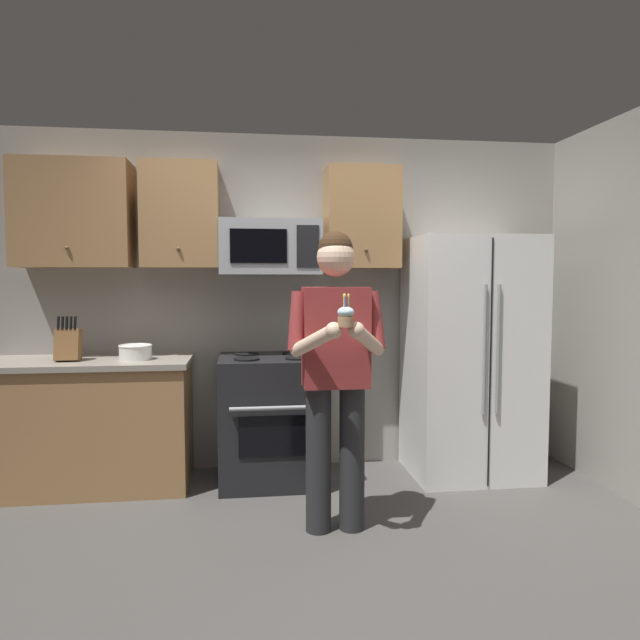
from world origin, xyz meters
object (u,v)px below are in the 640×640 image
Objects in this scene: refrigerator at (470,357)px; person at (336,364)px; knife_block at (68,344)px; cupcake at (346,316)px; bowl_large_white at (135,352)px; microwave at (270,248)px; oven_range at (272,419)px.

person is at bearing -143.39° from refrigerator.
cupcake is at bearing -34.78° from knife_block.
person is (-1.17, -0.87, 0.10)m from refrigerator.
bowl_large_white is (-2.46, 0.01, 0.08)m from refrigerator.
cupcake reaches higher than bowl_large_white.
oven_range is at bearing -90.02° from microwave.
bowl_large_white is (-0.96, -0.15, -0.74)m from microwave.
cupcake is (1.29, -1.21, 0.32)m from bowl_large_white.
oven_range is 1.26m from microwave.
refrigerator is 1.02× the size of person.
refrigerator is at bearing -0.31° from bowl_large_white.
knife_block is 1.84× the size of cupcake.
person is (1.29, -0.88, 0.02)m from bowl_large_white.
bowl_large_white reaches higher than oven_range.
microwave reaches higher than bowl_large_white.
microwave is 2.31× the size of knife_block.
bowl_large_white is (0.45, 0.00, -0.06)m from knife_block.
refrigerator is 7.82× the size of bowl_large_white.
knife_block is at bearing 145.22° from cupcake.
knife_block is at bearing -178.79° from oven_range.
microwave reaches higher than person.
cupcake is (0.33, -1.36, -0.43)m from microwave.
bowl_large_white is 0.13× the size of person.
microwave is (0.00, 0.12, 1.26)m from oven_range.
microwave is at bearing 103.76° from cupcake.
knife_block is at bearing -173.95° from microwave.
cupcake is at bearing -43.20° from bowl_large_white.
refrigerator reaches higher than knife_block.
cupcake is (1.74, -1.21, 0.26)m from knife_block.
oven_range is at bearing 1.56° from bowl_large_white.
cupcake is (0.00, -0.33, 0.30)m from person.
person is at bearing -69.91° from oven_range.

